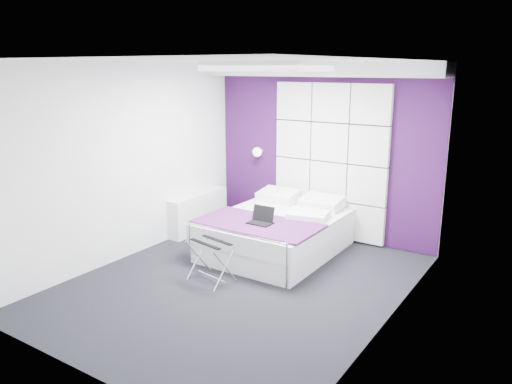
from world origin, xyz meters
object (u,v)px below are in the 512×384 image
(luggage_rack, at_px, (212,261))
(wall_lamp, at_px, (259,152))
(radiator, at_px, (198,212))
(nightstand, at_px, (281,198))
(laptop, at_px, (262,219))
(bed, at_px, (276,232))

(luggage_rack, bearing_deg, wall_lamp, 119.51)
(luggage_rack, bearing_deg, radiator, 145.02)
(nightstand, distance_m, laptop, 1.41)
(laptop, bearing_deg, wall_lamp, 123.59)
(wall_lamp, bearing_deg, luggage_rack, -71.35)
(nightstand, bearing_deg, bed, -62.88)
(laptop, bearing_deg, radiator, 158.32)
(bed, height_order, laptop, laptop)
(wall_lamp, xyz_separation_m, radiator, (-0.64, -0.76, -0.92))
(nightstand, bearing_deg, radiator, -146.34)
(wall_lamp, xyz_separation_m, luggage_rack, (0.73, -2.18, -0.97))
(bed, xyz_separation_m, luggage_rack, (-0.15, -1.27, -0.04))
(luggage_rack, height_order, laptop, laptop)
(radiator, xyz_separation_m, bed, (1.52, -0.14, -0.01))
(bed, relative_size, nightstand, 4.59)
(wall_lamp, xyz_separation_m, bed, (0.88, -0.90, -0.93))
(wall_lamp, distance_m, nightstand, 0.83)
(wall_lamp, height_order, radiator, wall_lamp)
(bed, bearing_deg, radiator, 174.65)
(radiator, bearing_deg, bed, -5.35)
(radiator, distance_m, laptop, 1.71)
(bed, xyz_separation_m, laptop, (0.05, -0.46, 0.32))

